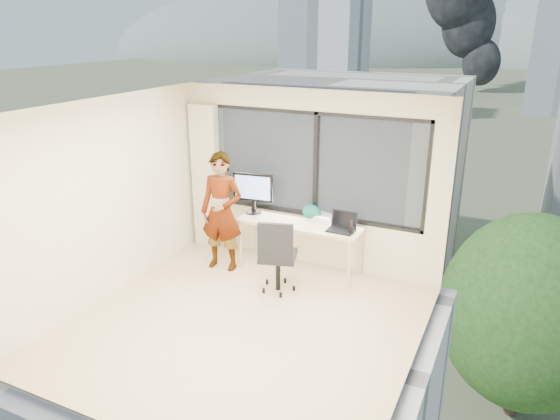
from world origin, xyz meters
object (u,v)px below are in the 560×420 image
Objects in this scene: monitor at (253,193)px; chair at (278,254)px; desk at (299,246)px; handbag at (312,212)px; game_console at (324,217)px; person at (222,212)px; laptop at (341,223)px.

chair is at bearing -51.79° from monitor.
desk is 6.40× the size of handbag.
chair is 3.61× the size of game_console.
game_console is at bearing 42.33° from desk.
monitor is (0.26, 0.48, 0.18)m from person.
person is (-1.04, 0.29, 0.34)m from chair.
game_console is (0.29, 0.94, 0.25)m from chair.
monitor reaches higher than desk.
desk is 2.91× the size of monitor.
person is at bearing -167.85° from laptop.
handbag is (0.11, 0.90, 0.32)m from chair.
handbag is (-0.18, -0.03, 0.07)m from game_console.
game_console is at bearing 1.56° from monitor.
person is 0.58m from monitor.
game_console is (1.07, 0.17, -0.27)m from monitor.
person is 1.48m from game_console.
monitor reaches higher than laptop.
desk is 4.66× the size of laptop.
handbag reaches higher than desk.
chair is 1.74× the size of monitor.
monitor reaches higher than chair.
chair is at bearing -84.37° from handbag.
game_console is at bearing 56.21° from chair.
person is 1.31m from handbag.
monitor is 0.93m from handbag.
person is (-1.06, -0.40, 0.50)m from desk.
desk is at bearing -101.19° from handbag.
game_console is 1.06× the size of handbag.
laptop reaches higher than game_console.
desk is 0.54m from handbag.
monitor is at bearing 118.73° from chair.
chair is 1.13m from person.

